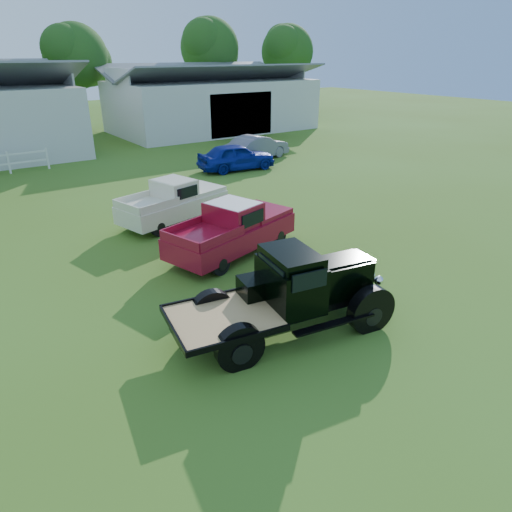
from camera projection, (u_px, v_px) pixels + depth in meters
ground at (277, 310)px, 11.76m from camera, size 120.00×120.00×0.00m
shed_right at (212, 98)px, 38.20m from camera, size 16.80×9.20×5.20m
tree_c at (78, 74)px, 37.14m from camera, size 5.40×5.40×9.00m
tree_d at (210, 65)px, 44.55m from camera, size 6.00×6.00×10.00m
tree_e at (287, 67)px, 47.39m from camera, size 5.70×5.70×9.50m
vintage_flatbed at (286, 293)px, 10.49m from camera, size 5.44×2.91×2.05m
red_pickup at (232, 229)px, 14.75m from camera, size 5.12×3.09×1.75m
white_pickup at (173, 202)px, 17.56m from camera, size 4.78×2.80×1.65m
misc_car_blue at (236, 157)px, 25.57m from camera, size 4.55×2.30×1.48m
misc_car_grey at (257, 147)px, 28.23m from camera, size 4.62×2.36×1.45m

